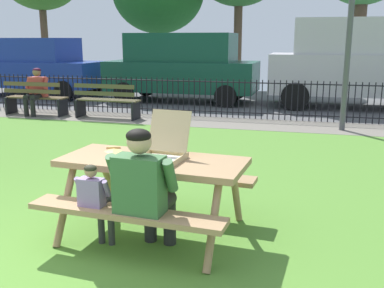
% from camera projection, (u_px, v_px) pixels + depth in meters
% --- Properties ---
extents(ground, '(28.00, 12.33, 0.02)m').
position_uv_depth(ground, '(98.00, 202.00, 5.37)').
color(ground, '#548831').
extents(cobblestone_walkway, '(28.00, 1.40, 0.01)m').
position_uv_depth(cobblestone_walkway, '(204.00, 122.00, 10.51)').
color(cobblestone_walkway, slate).
extents(street_asphalt, '(28.00, 6.04, 0.01)m').
position_uv_depth(street_asphalt, '(232.00, 101.00, 14.00)').
color(street_asphalt, '#515154').
extents(picnic_table_foreground, '(1.90, 1.60, 0.79)m').
position_uv_depth(picnic_table_foreground, '(153.00, 176.00, 4.36)').
color(picnic_table_foreground, '#A78159').
rests_on(picnic_table_foreground, ground).
extents(pizza_box_open, '(0.46, 0.55, 0.45)m').
position_uv_depth(pizza_box_open, '(164.00, 148.00, 4.32)').
color(pizza_box_open, tan).
rests_on(pizza_box_open, picnic_table_foreground).
extents(pizza_slice_on_table, '(0.23, 0.29, 0.02)m').
position_uv_depth(pizza_slice_on_table, '(113.00, 150.00, 4.64)').
color(pizza_slice_on_table, '#E9C95D').
rests_on(pizza_slice_on_table, picnic_table_foreground).
extents(adult_at_table, '(0.62, 0.61, 1.19)m').
position_uv_depth(adult_at_table, '(145.00, 187.00, 3.84)').
color(adult_at_table, '#282828').
rests_on(adult_at_table, ground).
extents(child_at_table, '(0.33, 0.33, 0.84)m').
position_uv_depth(child_at_table, '(96.00, 198.00, 4.00)').
color(child_at_table, '#373737').
rests_on(child_at_table, ground).
extents(iron_fence_streetside, '(21.53, 0.03, 0.96)m').
position_uv_depth(iron_fence_streetside, '(211.00, 98.00, 11.05)').
color(iron_fence_streetside, black).
rests_on(iron_fence_streetside, ground).
extents(park_bench_left, '(1.60, 0.46, 0.85)m').
position_uv_depth(park_bench_left, '(36.00, 99.00, 11.40)').
color(park_bench_left, brown).
rests_on(park_bench_left, ground).
extents(park_bench_center, '(1.62, 0.53, 0.85)m').
position_uv_depth(park_bench_center, '(107.00, 101.00, 10.89)').
color(park_bench_center, brown).
rests_on(park_bench_center, ground).
extents(person_on_park_bench, '(0.62, 0.60, 1.19)m').
position_uv_depth(person_on_park_bench, '(36.00, 89.00, 11.36)').
color(person_on_park_bench, black).
rests_on(person_on_park_bench, ground).
extents(parked_car_left, '(4.49, 2.11, 1.94)m').
position_uv_depth(parked_car_left, '(39.00, 66.00, 15.01)').
color(parked_car_left, navy).
rests_on(parked_car_left, ground).
extents(parked_car_center, '(4.61, 1.98, 2.08)m').
position_uv_depth(parked_car_center, '(182.00, 66.00, 13.71)').
color(parked_car_center, '#124533').
rests_on(parked_car_center, ground).
extents(parked_car_right, '(4.74, 2.15, 2.46)m').
position_uv_depth(parked_car_right, '(356.00, 61.00, 12.38)').
color(parked_car_right, '#BCB6BD').
rests_on(parked_car_right, ground).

